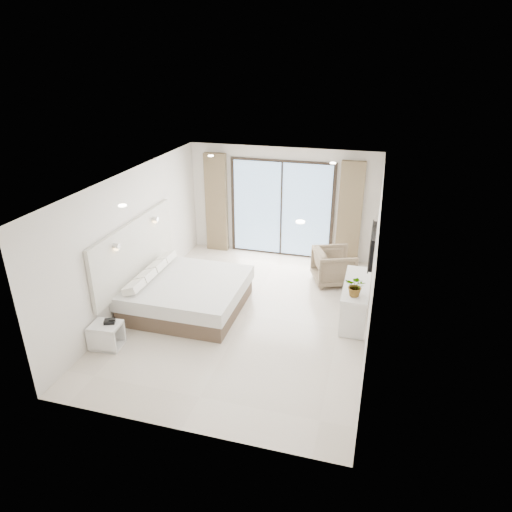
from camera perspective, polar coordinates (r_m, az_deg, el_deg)
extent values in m
plane|color=beige|center=(9.00, -1.25, -7.36)|extent=(6.20, 6.20, 0.00)
cube|color=silver|center=(11.20, 3.26, 6.65)|extent=(4.60, 0.02, 2.70)
cube|color=silver|center=(5.85, -10.25, -11.23)|extent=(4.60, 0.02, 2.70)
cube|color=silver|center=(9.26, -15.10, 2.04)|extent=(0.02, 6.20, 2.70)
cube|color=silver|center=(8.08, 14.51, -1.21)|extent=(0.02, 6.20, 2.70)
cube|color=white|center=(7.94, -1.42, 9.51)|extent=(4.60, 6.20, 0.02)
cube|color=beige|center=(9.27, -14.87, 0.73)|extent=(0.08, 3.00, 1.20)
cube|color=black|center=(8.38, 14.41, 1.25)|extent=(0.06, 1.00, 0.58)
cube|color=black|center=(8.38, 14.14, 1.28)|extent=(0.02, 1.04, 0.62)
cube|color=black|center=(11.22, 3.21, 5.88)|extent=(2.56, 0.04, 2.42)
cube|color=#86ADD7|center=(11.19, 3.18, 5.83)|extent=(2.40, 0.01, 2.30)
cube|color=brown|center=(11.54, -4.98, 6.62)|extent=(0.55, 0.14, 2.50)
cube|color=brown|center=(10.89, 11.63, 5.12)|extent=(0.55, 0.14, 2.50)
cylinder|color=white|center=(6.88, -16.36, 6.07)|extent=(0.12, 0.12, 0.02)
cylinder|color=white|center=(5.98, 5.57, 4.26)|extent=(0.12, 0.12, 0.02)
cylinder|color=white|center=(10.01, -5.67, 12.35)|extent=(0.12, 0.12, 0.02)
cylinder|color=white|center=(9.42, 9.60, 11.39)|extent=(0.12, 0.12, 0.02)
cube|color=brown|center=(9.24, -8.52, -5.54)|extent=(2.10, 2.00, 0.34)
cube|color=silver|center=(9.10, -8.64, -3.87)|extent=(2.19, 2.08, 0.27)
cube|color=white|center=(8.79, -15.01, -3.99)|extent=(0.28, 0.42, 0.14)
cube|color=white|center=(9.14, -13.63, -2.73)|extent=(0.28, 0.42, 0.14)
cube|color=white|center=(9.50, -12.33, -1.53)|extent=(0.28, 0.42, 0.14)
cube|color=white|center=(9.86, -11.15, -0.44)|extent=(0.28, 0.42, 0.14)
cube|color=white|center=(8.29, -18.31, -8.24)|extent=(0.53, 0.45, 0.05)
cube|color=white|center=(8.50, -17.96, -10.56)|extent=(0.53, 0.45, 0.05)
cube|color=white|center=(8.28, -18.80, -10.08)|extent=(0.50, 0.09, 0.41)
cube|color=white|center=(8.52, -17.48, -8.82)|extent=(0.50, 0.09, 0.41)
cube|color=black|center=(8.27, -17.83, -7.80)|extent=(0.22, 0.20, 0.06)
cube|color=white|center=(8.72, 12.50, -3.51)|extent=(0.48, 1.52, 0.06)
cube|color=white|center=(8.31, 11.93, -7.99)|extent=(0.46, 0.06, 0.71)
cube|color=white|center=(9.51, 12.58, -3.72)|extent=(0.46, 0.06, 0.71)
imported|color=#33662D|center=(8.19, 12.36, -3.96)|extent=(0.44, 0.47, 0.31)
imported|color=#7F6C53|center=(10.18, 9.69, -1.08)|extent=(1.03, 1.06, 0.85)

